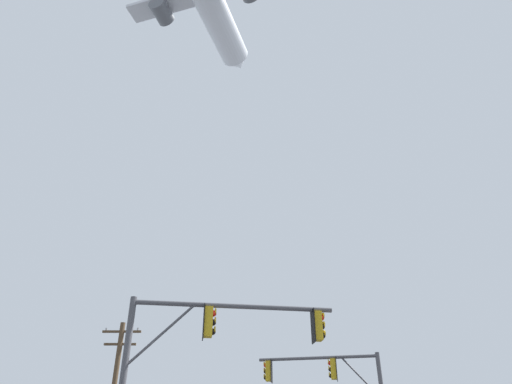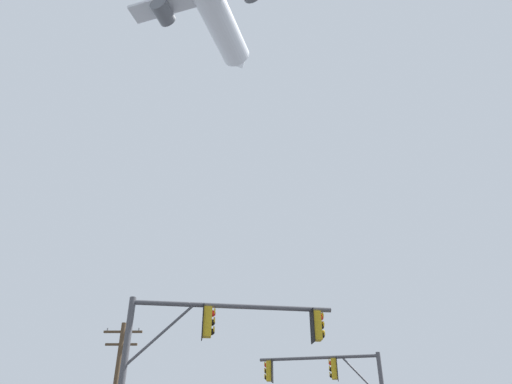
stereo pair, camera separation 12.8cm
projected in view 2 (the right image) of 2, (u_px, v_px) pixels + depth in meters
signal_pole_near at (204, 346)px, 13.94m from camera, size 6.31×1.14×5.81m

